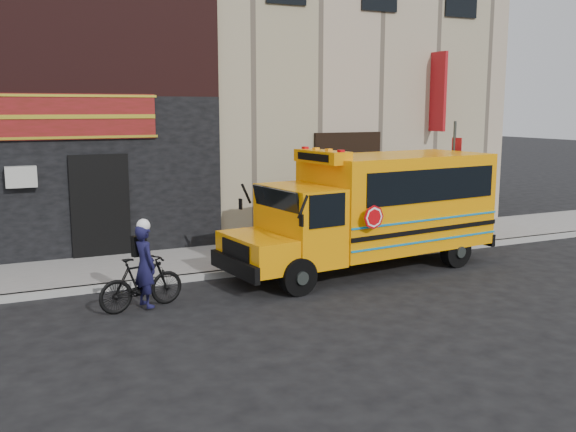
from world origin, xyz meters
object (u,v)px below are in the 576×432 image
at_px(sign_pole, 453,180).
at_px(bicycle, 141,283).
at_px(cyclist, 145,268).
at_px(school_bus, 376,207).

xyz_separation_m(sign_pole, bicycle, (-8.88, -1.72, -1.40)).
bearing_deg(sign_pole, cyclist, -168.85).
bearing_deg(bicycle, school_bus, -95.32).
distance_m(sign_pole, cyclist, 9.04).
xyz_separation_m(sign_pole, cyclist, (-8.80, -1.73, -1.12)).
height_order(school_bus, sign_pole, sign_pole).
bearing_deg(school_bus, cyclist, -171.64).
relative_size(school_bus, bicycle, 4.10).
distance_m(sign_pole, bicycle, 9.15).
bearing_deg(cyclist, sign_pole, -95.66).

